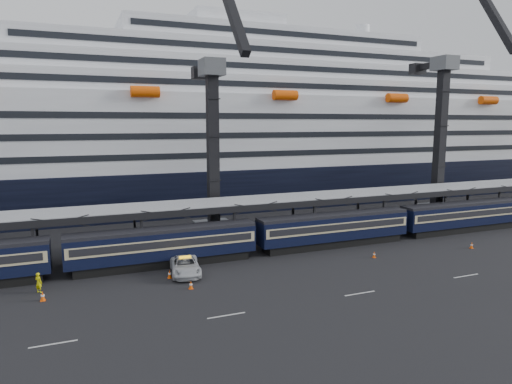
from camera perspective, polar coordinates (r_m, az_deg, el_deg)
ground at (r=52.44m, az=23.09°, el=-8.04°), size 260.00×260.00×0.00m
train at (r=56.38m, az=12.63°, el=-4.10°), size 133.05×3.00×4.05m
canopy at (r=61.68m, az=14.17°, el=-0.18°), size 130.00×6.25×5.53m
cruise_ship at (r=88.39m, az=1.37°, el=7.28°), size 214.09×28.84×34.00m
crane_dark_near at (r=56.14m, az=-5.30°, el=6.05°), size 4.50×17.75×35.08m
crane_dark_mid at (r=73.47m, az=22.30°, el=7.17°), size 4.50×18.24×39.64m
pickup_truck at (r=44.92m, az=-8.84°, el=-9.11°), size 3.47×6.12×1.61m
worker at (r=43.93m, az=-25.53°, el=-10.18°), size 0.76×0.74×1.77m
traffic_cone_a at (r=42.02m, az=-25.12°, el=-11.68°), size 0.42×0.42×0.84m
traffic_cone_b at (r=44.15m, az=-10.75°, el=-10.03°), size 0.41×0.41×0.81m
traffic_cone_c at (r=41.18m, az=-8.14°, el=-11.40°), size 0.37×0.37×0.75m
traffic_cone_d at (r=51.33m, az=14.55°, el=-7.57°), size 0.34×0.34×0.69m
traffic_cone_e at (r=58.85m, az=25.36°, el=-6.02°), size 0.38×0.38×0.77m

